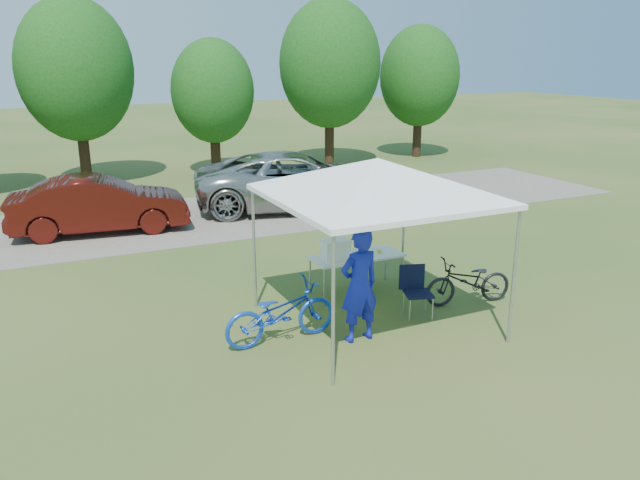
# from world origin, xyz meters

# --- Properties ---
(ground) EXTENTS (100.00, 100.00, 0.00)m
(ground) POSITION_xyz_m (0.00, 0.00, 0.00)
(ground) COLOR #2D5119
(ground) RESTS_ON ground
(gravel_strip) EXTENTS (24.00, 5.00, 0.02)m
(gravel_strip) POSITION_xyz_m (0.00, 8.00, 0.01)
(gravel_strip) COLOR gray
(gravel_strip) RESTS_ON ground
(canopy) EXTENTS (4.53, 4.53, 3.00)m
(canopy) POSITION_xyz_m (0.00, 0.00, 2.65)
(canopy) COLOR #A5A5AA
(canopy) RESTS_ON ground
(treeline) EXTENTS (24.89, 4.28, 6.30)m
(treeline) POSITION_xyz_m (-0.29, 14.05, 3.53)
(treeline) COLOR #382314
(treeline) RESTS_ON ground
(folding_table) EXTENTS (1.71, 0.71, 0.70)m
(folding_table) POSITION_xyz_m (0.44, 1.40, 0.66)
(folding_table) COLOR white
(folding_table) RESTS_ON ground
(folding_chair) EXTENTS (0.55, 0.57, 0.86)m
(folding_chair) POSITION_xyz_m (0.82, 0.04, 0.50)
(folding_chair) COLOR black
(folding_chair) RESTS_ON ground
(cooler) EXTENTS (0.49, 0.34, 0.36)m
(cooler) POSITION_xyz_m (-0.01, 1.40, 0.88)
(cooler) COLOR white
(cooler) RESTS_ON folding_table
(ice_cream_cup) EXTENTS (0.08, 0.08, 0.06)m
(ice_cream_cup) POSITION_xyz_m (0.89, 1.35, 0.73)
(ice_cream_cup) COLOR gold
(ice_cream_cup) RESTS_ON folding_table
(cyclist) EXTENTS (0.68, 0.47, 1.78)m
(cyclist) POSITION_xyz_m (-0.51, -0.41, 0.89)
(cyclist) COLOR #1722BD
(cyclist) RESTS_ON ground
(bike_blue) EXTENTS (1.83, 0.71, 0.95)m
(bike_blue) POSITION_xyz_m (-1.61, 0.05, 0.47)
(bike_blue) COLOR blue
(bike_blue) RESTS_ON ground
(bike_dark) EXTENTS (1.66, 0.85, 0.83)m
(bike_dark) POSITION_xyz_m (1.93, 0.03, 0.42)
(bike_dark) COLOR black
(bike_dark) RESTS_ON ground
(minivan) EXTENTS (6.25, 4.15, 1.60)m
(minivan) POSITION_xyz_m (2.05, 7.83, 0.82)
(minivan) COLOR #AAABA6
(minivan) RESTS_ON gravel_strip
(sedan) EXTENTS (4.35, 1.92, 1.39)m
(sedan) POSITION_xyz_m (-3.33, 7.63, 0.71)
(sedan) COLOR #49100C
(sedan) RESTS_ON gravel_strip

